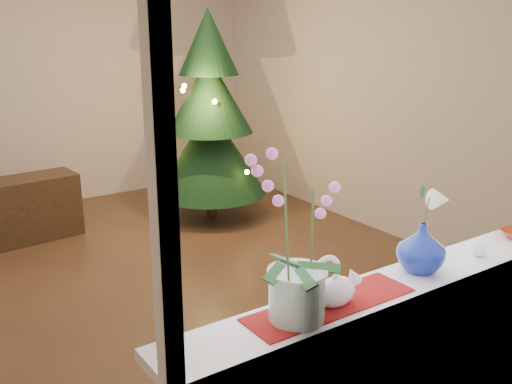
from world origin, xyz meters
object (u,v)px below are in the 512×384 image
blue_vase (422,244)px  side_table (34,208)px  xmas_tree (210,116)px  swan (336,281)px  paperweight (479,249)px  orchid_pot (298,236)px

blue_vase → side_table: blue_vase is taller
side_table → xmas_tree: bearing=-16.8°
swan → paperweight: (0.85, -0.01, -0.06)m
paperweight → blue_vase: bearing=173.0°
blue_vase → paperweight: size_ratio=3.40×
swan → side_table: size_ratio=0.30×
side_table → blue_vase: bearing=-85.3°
blue_vase → xmas_tree: size_ratio=0.12×
swan → xmas_tree: 3.86m
swan → xmas_tree: bearing=70.7°
orchid_pot → blue_vase: size_ratio=2.57×
paperweight → side_table: size_ratio=0.09×
orchid_pot → paperweight: (1.03, -0.01, -0.28)m
orchid_pot → xmas_tree: xmas_tree is taller
swan → blue_vase: size_ratio=0.95×
orchid_pot → side_table: 4.01m
orchid_pot → paperweight: bearing=-0.5°
blue_vase → orchid_pot: bearing=-177.2°
swan → orchid_pot: bearing=-174.9°
blue_vase → xmas_tree: (1.01, 3.52, -0.00)m
paperweight → xmas_tree: size_ratio=0.03×
paperweight → side_table: paperweight is taller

